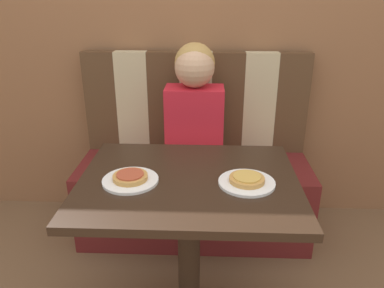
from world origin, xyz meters
TOP-DOWN VIEW (x-y plane):
  - wall_back at (0.00, 0.98)m, footprint 7.00×0.05m
  - booth_seat at (0.00, 0.66)m, footprint 1.38×0.53m
  - booth_backrest at (-0.00, 0.89)m, footprint 1.38×0.08m
  - dining_table at (0.00, 0.00)m, footprint 0.91×0.73m
  - person at (0.00, 0.67)m, footprint 0.33×0.25m
  - plate_left at (-0.24, -0.04)m, footprint 0.23×0.23m
  - plate_right at (0.24, -0.04)m, footprint 0.23×0.23m
  - pizza_left at (-0.24, -0.04)m, footprint 0.14×0.14m
  - pizza_right at (0.24, -0.04)m, footprint 0.14×0.14m

SIDE VIEW (x-z plane):
  - booth_seat at x=0.00m, z-range 0.00..0.48m
  - dining_table at x=0.00m, z-range 0.26..0.98m
  - plate_left at x=-0.24m, z-range 0.72..0.73m
  - plate_right at x=0.24m, z-range 0.72..0.73m
  - pizza_left at x=-0.24m, z-range 0.73..0.76m
  - pizza_right at x=0.24m, z-range 0.73..0.76m
  - booth_backrest at x=0.00m, z-range 0.48..1.10m
  - person at x=0.00m, z-range 0.50..1.21m
  - wall_back at x=0.00m, z-range 0.00..2.60m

